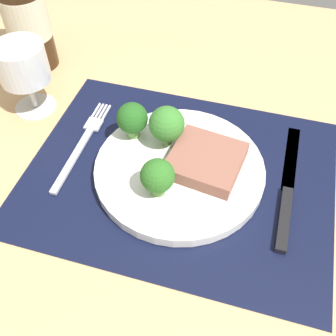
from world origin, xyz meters
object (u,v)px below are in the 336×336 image
(fork, at_px, (82,143))
(wine_glass, at_px, (23,67))
(steak, at_px, (206,160))
(wine_bottle, at_px, (23,7))
(plate, at_px, (179,170))
(knife, at_px, (287,193))

(fork, bearing_deg, wine_glass, 150.42)
(wine_glass, bearing_deg, fork, -28.52)
(steak, bearing_deg, wine_glass, 168.07)
(wine_bottle, height_order, wine_glass, wine_bottle)
(fork, xyz_separation_m, wine_bottle, (-0.17, 0.17, 0.10))
(wine_bottle, distance_m, wine_glass, 0.13)
(plate, height_order, wine_bottle, wine_bottle)
(plate, xyz_separation_m, knife, (0.15, 0.01, -0.00))
(fork, relative_size, wine_bottle, 0.63)
(plate, height_order, wine_glass, wine_glass)
(wine_glass, bearing_deg, knife, -9.43)
(steak, xyz_separation_m, knife, (0.12, -0.01, -0.02))
(plate, xyz_separation_m, fork, (-0.16, 0.01, -0.01))
(plate, bearing_deg, steak, 17.79)
(plate, bearing_deg, wine_bottle, 149.73)
(steak, relative_size, fork, 0.50)
(fork, bearing_deg, wine_bottle, 132.61)
(plate, bearing_deg, fork, 174.81)
(plate, relative_size, fork, 1.25)
(fork, xyz_separation_m, knife, (0.31, -0.01, 0.00))
(steak, height_order, knife, steak)
(plate, xyz_separation_m, wine_bottle, (-0.32, 0.19, 0.10))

